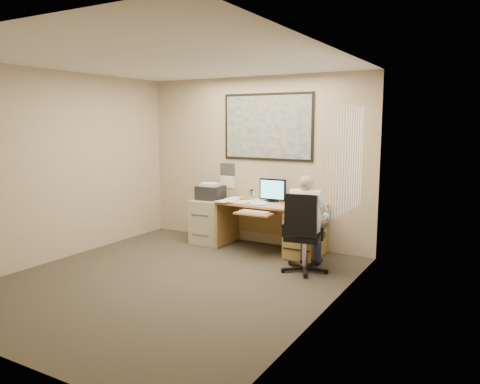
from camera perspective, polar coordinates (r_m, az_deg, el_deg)
The scene contains 8 objects.
room_shell at distance 5.75m, azimuth -8.71°, elevation 2.18°, with size 4.00×4.50×2.70m.
desk at distance 7.11m, azimuth 6.25°, elevation -4.01°, with size 1.60×0.97×1.10m.
world_map at distance 7.49m, azimuth 3.36°, elevation 7.92°, with size 1.56×0.03×1.06m, color #1E4C93.
wall_calendar at distance 7.90m, azimuth -1.54°, elevation 2.00°, with size 0.28×0.01×0.42m, color white.
window_blinds at distance 5.52m, azimuth 12.98°, elevation 3.89°, with size 0.06×1.40×1.30m, color silver, non-canonical shape.
filing_cabinet at distance 7.77m, azimuth -3.57°, elevation -3.02°, with size 0.56×0.65×0.99m.
office_chair at distance 6.28m, azimuth 7.64°, elevation -6.91°, with size 0.72×0.72×1.07m.
person at distance 6.27m, azimuth 8.03°, elevation -3.84°, with size 0.52×0.74×1.29m, color silver, non-canonical shape.
Camera 1 is at (3.56, -4.47, 1.97)m, focal length 35.00 mm.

